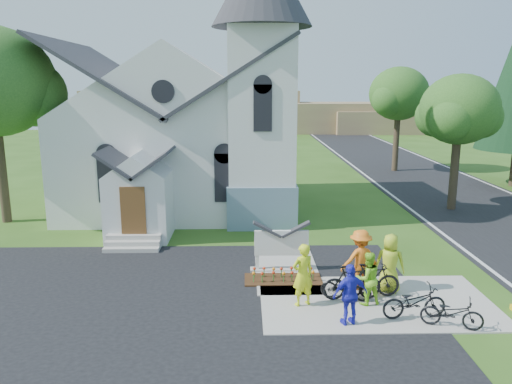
{
  "coord_description": "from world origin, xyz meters",
  "views": [
    {
      "loc": [
        -2.46,
        -13.53,
        6.52
      ],
      "look_at": [
        -2.06,
        5.0,
        2.49
      ],
      "focal_mm": 35.0,
      "sensor_mm": 36.0,
      "label": 1
    }
  ],
  "objects_px": {
    "bike_1": "(352,282)",
    "bike_4": "(452,313)",
    "cyclist_2": "(350,294)",
    "bike_2": "(414,302)",
    "bike_0": "(346,287)",
    "cyclist_1": "(368,278)",
    "cyclist_3": "(360,259)",
    "bike_3": "(371,280)",
    "cyclist_4": "(390,263)",
    "cyclist_0": "(303,275)",
    "church_sign": "(281,243)"
  },
  "relations": [
    {
      "from": "bike_1",
      "to": "bike_4",
      "type": "distance_m",
      "value": 2.98
    },
    {
      "from": "cyclist_2",
      "to": "bike_2",
      "type": "xyz_separation_m",
      "value": [
        1.89,
        0.31,
        -0.38
      ]
    },
    {
      "from": "bike_0",
      "to": "cyclist_1",
      "type": "relative_size",
      "value": 0.96
    },
    {
      "from": "bike_1",
      "to": "cyclist_3",
      "type": "bearing_deg",
      "value": -31.52
    },
    {
      "from": "bike_0",
      "to": "bike_3",
      "type": "xyz_separation_m",
      "value": [
        0.8,
        0.15,
        0.14
      ]
    },
    {
      "from": "cyclist_4",
      "to": "cyclist_0",
      "type": "bearing_deg",
      "value": 38.76
    },
    {
      "from": "cyclist_0",
      "to": "bike_3",
      "type": "relative_size",
      "value": 1.05
    },
    {
      "from": "bike_1",
      "to": "bike_2",
      "type": "bearing_deg",
      "value": -135.48
    },
    {
      "from": "cyclist_2",
      "to": "bike_1",
      "type": "bearing_deg",
      "value": -119.14
    },
    {
      "from": "cyclist_1",
      "to": "bike_4",
      "type": "bearing_deg",
      "value": 127.5
    },
    {
      "from": "bike_3",
      "to": "bike_4",
      "type": "bearing_deg",
      "value": -143.65
    },
    {
      "from": "bike_1",
      "to": "bike_4",
      "type": "xyz_separation_m",
      "value": [
        2.32,
        -1.87,
        -0.12
      ]
    },
    {
      "from": "church_sign",
      "to": "bike_1",
      "type": "xyz_separation_m",
      "value": [
        1.98,
        -2.53,
        -0.43
      ]
    },
    {
      "from": "cyclist_2",
      "to": "bike_4",
      "type": "xyz_separation_m",
      "value": [
        2.72,
        -0.27,
        -0.44
      ]
    },
    {
      "from": "bike_0",
      "to": "bike_1",
      "type": "distance_m",
      "value": 0.23
    },
    {
      "from": "bike_1",
      "to": "cyclist_3",
      "type": "height_order",
      "value": "cyclist_3"
    },
    {
      "from": "bike_3",
      "to": "cyclist_3",
      "type": "bearing_deg",
      "value": 12.22
    },
    {
      "from": "bike_2",
      "to": "cyclist_4",
      "type": "bearing_deg",
      "value": 0.5
    },
    {
      "from": "bike_0",
      "to": "bike_2",
      "type": "relative_size",
      "value": 0.85
    },
    {
      "from": "bike_2",
      "to": "cyclist_0",
      "type": "bearing_deg",
      "value": 67.96
    },
    {
      "from": "cyclist_2",
      "to": "cyclist_3",
      "type": "bearing_deg",
      "value": -123.76
    },
    {
      "from": "church_sign",
      "to": "cyclist_0",
      "type": "distance_m",
      "value": 2.92
    },
    {
      "from": "church_sign",
      "to": "cyclist_2",
      "type": "relative_size",
      "value": 1.27
    },
    {
      "from": "bike_1",
      "to": "bike_4",
      "type": "bearing_deg",
      "value": -133.52
    },
    {
      "from": "bike_1",
      "to": "cyclist_4",
      "type": "bearing_deg",
      "value": -70.82
    },
    {
      "from": "church_sign",
      "to": "cyclist_0",
      "type": "height_order",
      "value": "cyclist_0"
    },
    {
      "from": "cyclist_1",
      "to": "cyclist_2",
      "type": "height_order",
      "value": "cyclist_2"
    },
    {
      "from": "cyclist_0",
      "to": "bike_4",
      "type": "bearing_deg",
      "value": 134.43
    },
    {
      "from": "cyclist_2",
      "to": "cyclist_4",
      "type": "height_order",
      "value": "cyclist_4"
    },
    {
      "from": "bike_0",
      "to": "cyclist_2",
      "type": "height_order",
      "value": "cyclist_2"
    },
    {
      "from": "bike_1",
      "to": "cyclist_2",
      "type": "bearing_deg",
      "value": 161.29
    },
    {
      "from": "bike_0",
      "to": "cyclist_1",
      "type": "distance_m",
      "value": 0.77
    },
    {
      "from": "cyclist_4",
      "to": "bike_1",
      "type": "bearing_deg",
      "value": 44.55
    },
    {
      "from": "cyclist_2",
      "to": "bike_3",
      "type": "height_order",
      "value": "cyclist_2"
    },
    {
      "from": "church_sign",
      "to": "cyclist_1",
      "type": "distance_m",
      "value": 3.72
    },
    {
      "from": "cyclist_1",
      "to": "cyclist_3",
      "type": "distance_m",
      "value": 1.17
    },
    {
      "from": "bike_0",
      "to": "cyclist_3",
      "type": "distance_m",
      "value": 1.17
    },
    {
      "from": "cyclist_2",
      "to": "cyclist_3",
      "type": "distance_m",
      "value": 2.56
    },
    {
      "from": "cyclist_1",
      "to": "bike_3",
      "type": "distance_m",
      "value": 0.59
    },
    {
      "from": "bike_2",
      "to": "bike_0",
      "type": "bearing_deg",
      "value": 47.43
    },
    {
      "from": "cyclist_3",
      "to": "cyclist_4",
      "type": "xyz_separation_m",
      "value": [
        0.89,
        -0.25,
        -0.04
      ]
    },
    {
      "from": "cyclist_0",
      "to": "bike_1",
      "type": "height_order",
      "value": "cyclist_0"
    },
    {
      "from": "bike_0",
      "to": "bike_2",
      "type": "height_order",
      "value": "bike_2"
    },
    {
      "from": "cyclist_1",
      "to": "cyclist_0",
      "type": "bearing_deg",
      "value": -13.19
    },
    {
      "from": "cyclist_3",
      "to": "bike_4",
      "type": "relative_size",
      "value": 1.21
    },
    {
      "from": "cyclist_0",
      "to": "bike_4",
      "type": "xyz_separation_m",
      "value": [
        3.87,
        -1.51,
        -0.53
      ]
    },
    {
      "from": "cyclist_3",
      "to": "bike_4",
      "type": "height_order",
      "value": "cyclist_3"
    },
    {
      "from": "cyclist_1",
      "to": "cyclist_4",
      "type": "distance_m",
      "value": 1.3
    },
    {
      "from": "church_sign",
      "to": "bike_3",
      "type": "height_order",
      "value": "church_sign"
    },
    {
      "from": "church_sign",
      "to": "cyclist_0",
      "type": "bearing_deg",
      "value": -81.65
    }
  ]
}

